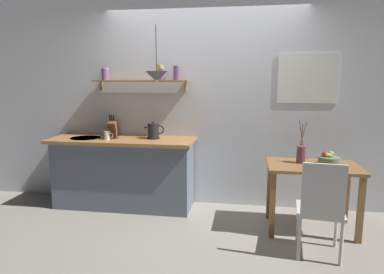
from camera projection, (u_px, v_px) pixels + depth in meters
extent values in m
plane|color=gray|center=(197.00, 221.00, 4.06)|extent=(14.00, 14.00, 0.00)
cube|color=silver|center=(220.00, 102.00, 4.43)|extent=(6.80, 0.10, 2.70)
cube|color=white|center=(308.00, 78.00, 4.16)|extent=(0.71, 0.01, 0.59)
cube|color=silver|center=(308.00, 78.00, 4.16)|extent=(0.65, 0.01, 0.53)
cube|color=slate|center=(124.00, 174.00, 4.45)|extent=(1.74, 0.52, 0.86)
cube|color=#9E6B3D|center=(122.00, 140.00, 4.35)|extent=(1.83, 0.63, 0.04)
cylinder|color=#B7BABF|center=(86.00, 138.00, 4.41)|extent=(0.38, 0.38, 0.01)
cube|color=#9E6B3D|center=(141.00, 81.00, 4.38)|extent=(1.24, 0.18, 0.02)
cube|color=#99754C|center=(101.00, 86.00, 4.56)|extent=(0.02, 0.06, 0.12)
cube|color=#99754C|center=(186.00, 86.00, 4.38)|extent=(0.02, 0.06, 0.12)
cylinder|color=#7F5689|center=(105.00, 74.00, 4.44)|extent=(0.10, 0.10, 0.14)
cylinder|color=silver|center=(105.00, 68.00, 4.43)|extent=(0.10, 0.10, 0.01)
cylinder|color=gold|center=(160.00, 73.00, 4.33)|extent=(0.07, 0.07, 0.18)
cylinder|color=silver|center=(160.00, 65.00, 4.31)|extent=(0.08, 0.08, 0.01)
cylinder|color=#7F5689|center=(162.00, 74.00, 4.33)|extent=(0.08, 0.08, 0.14)
cylinder|color=silver|center=(162.00, 68.00, 4.31)|extent=(0.08, 0.08, 0.01)
cylinder|color=#7F5689|center=(177.00, 73.00, 4.29)|extent=(0.10, 0.10, 0.17)
cylinder|color=silver|center=(177.00, 66.00, 4.28)|extent=(0.10, 0.10, 0.01)
cube|color=brown|center=(313.00, 166.00, 3.71)|extent=(0.96, 0.61, 0.03)
cube|color=brown|center=(272.00, 205.00, 3.59)|extent=(0.06, 0.06, 0.70)
cube|color=brown|center=(361.00, 210.00, 3.45)|extent=(0.06, 0.06, 0.70)
cube|color=brown|center=(269.00, 190.00, 4.08)|extent=(0.06, 0.06, 0.70)
cube|color=brown|center=(346.00, 193.00, 3.95)|extent=(0.06, 0.06, 0.70)
cube|color=silver|center=(320.00, 210.00, 3.23)|extent=(0.46, 0.46, 0.03)
cube|color=silver|center=(324.00, 191.00, 3.00)|extent=(0.37, 0.07, 0.48)
cylinder|color=silver|center=(336.00, 227.00, 3.40)|extent=(0.03, 0.03, 0.42)
cylinder|color=silver|center=(298.00, 223.00, 3.49)|extent=(0.03, 0.03, 0.42)
cylinder|color=silver|center=(341.00, 244.00, 3.05)|extent=(0.03, 0.03, 0.42)
cylinder|color=silver|center=(299.00, 239.00, 3.15)|extent=(0.03, 0.03, 0.42)
cylinder|color=slate|center=(329.00, 164.00, 3.72)|extent=(0.10, 0.10, 0.01)
cylinder|color=slate|center=(329.00, 160.00, 3.71)|extent=(0.23, 0.23, 0.07)
ellipsoid|color=yellow|center=(326.00, 155.00, 3.70)|extent=(0.14, 0.10, 0.04)
sphere|color=red|center=(325.00, 154.00, 3.71)|extent=(0.07, 0.07, 0.07)
sphere|color=#8EA84C|center=(331.00, 154.00, 3.74)|extent=(0.07, 0.07, 0.07)
cylinder|color=brown|center=(301.00, 155.00, 3.78)|extent=(0.10, 0.10, 0.18)
cylinder|color=brown|center=(301.00, 133.00, 3.75)|extent=(0.06, 0.03, 0.28)
cylinder|color=brown|center=(302.00, 135.00, 3.75)|extent=(0.01, 0.02, 0.25)
cylinder|color=brown|center=(303.00, 134.00, 3.73)|extent=(0.07, 0.02, 0.27)
cylinder|color=black|center=(153.00, 138.00, 4.35)|extent=(0.17, 0.17, 0.02)
cylinder|color=#232326|center=(153.00, 130.00, 4.33)|extent=(0.14, 0.14, 0.18)
sphere|color=black|center=(153.00, 122.00, 4.31)|extent=(0.02, 0.02, 0.02)
cone|color=#232326|center=(146.00, 127.00, 4.34)|extent=(0.04, 0.04, 0.04)
torus|color=black|center=(160.00, 130.00, 4.32)|extent=(0.11, 0.02, 0.11)
cube|color=brown|center=(113.00, 128.00, 4.52)|extent=(0.09, 0.18, 0.21)
cylinder|color=black|center=(110.00, 118.00, 4.46)|extent=(0.02, 0.03, 0.08)
cylinder|color=black|center=(112.00, 118.00, 4.46)|extent=(0.02, 0.03, 0.08)
cylinder|color=black|center=(114.00, 118.00, 4.45)|extent=(0.02, 0.03, 0.08)
cylinder|color=white|center=(107.00, 135.00, 4.28)|extent=(0.08, 0.08, 0.10)
torus|color=white|center=(111.00, 135.00, 4.27)|extent=(0.07, 0.01, 0.07)
cylinder|color=black|center=(156.00, 48.00, 4.01)|extent=(0.01, 0.01, 0.53)
cone|color=#4C5156|center=(157.00, 76.00, 4.06)|extent=(0.26, 0.26, 0.12)
sphere|color=white|center=(157.00, 80.00, 4.07)|extent=(0.04, 0.04, 0.04)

